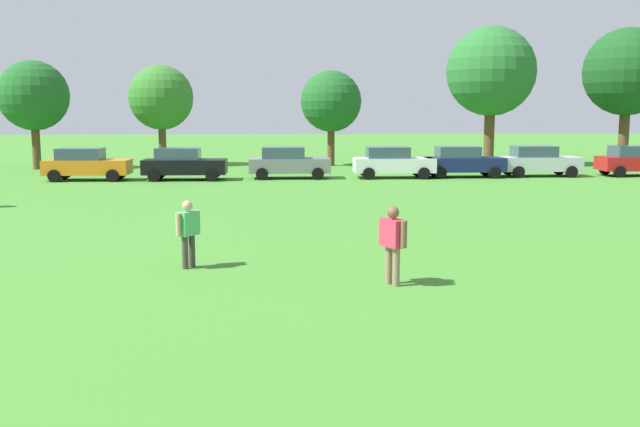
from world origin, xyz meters
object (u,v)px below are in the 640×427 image
(adult_bystander, at_px, (393,238))
(tree_center_right, at_px, (491,72))
(parked_car_red_6, at_px, (637,161))
(parked_car_orange_0, at_px, (86,164))
(parked_car_silver_5, at_px, (538,161))
(parked_car_navy_4, at_px, (462,162))
(parked_car_white_3, at_px, (392,162))
(tree_far_left, at_px, (33,96))
(tree_center_left, at_px, (331,102))
(tree_right, at_px, (627,72))
(parked_car_black_1, at_px, (183,164))
(tree_left, at_px, (161,98))
(bystander_midfield, at_px, (188,228))
(parked_car_gray_2, at_px, (288,162))

(adult_bystander, bearing_deg, tree_center_right, -50.15)
(parked_car_red_6, xyz_separation_m, tree_center_right, (-6.04, 8.07, 5.26))
(parked_car_orange_0, bearing_deg, parked_car_silver_5, 2.53)
(parked_car_navy_4, xyz_separation_m, parked_car_silver_5, (4.32, 0.30, 0.00))
(parked_car_white_3, relative_size, tree_far_left, 0.65)
(tree_center_right, bearing_deg, tree_center_left, 178.43)
(adult_bystander, bearing_deg, tree_right, -62.92)
(parked_car_black_1, height_order, tree_left, tree_left)
(parked_car_navy_4, bearing_deg, parked_car_black_1, -176.88)
(parked_car_orange_0, distance_m, parked_car_red_6, 29.91)
(tree_far_left, bearing_deg, bystander_midfield, -65.77)
(parked_car_orange_0, relative_size, tree_far_left, 0.65)
(parked_car_silver_5, xyz_separation_m, tree_left, (-22.00, 9.04, 3.57))
(tree_center_left, bearing_deg, parked_car_black_1, -131.63)
(parked_car_navy_4, relative_size, tree_center_left, 0.69)
(parked_car_black_1, bearing_deg, tree_right, 19.62)
(parked_car_white_3, distance_m, tree_far_left, 22.51)
(parked_car_orange_0, relative_size, parked_car_black_1, 1.00)
(parked_car_black_1, xyz_separation_m, tree_center_left, (8.38, 9.43, 3.33))
(parked_car_black_1, bearing_deg, parked_car_gray_2, 6.42)
(parked_car_silver_5, bearing_deg, tree_right, 44.67)
(tree_left, bearing_deg, parked_car_silver_5, -22.34)
(tree_left, bearing_deg, parked_car_white_3, -34.79)
(tree_far_left, bearing_deg, tree_left, 20.01)
(parked_car_black_1, distance_m, parked_car_gray_2, 5.52)
(parked_car_black_1, xyz_separation_m, parked_car_navy_4, (14.97, 0.82, 0.00))
(tree_far_left, bearing_deg, tree_right, 3.91)
(parked_car_navy_4, distance_m, tree_right, 17.18)
(bystander_midfield, distance_m, parked_car_white_3, 23.41)
(parked_car_white_3, relative_size, tree_right, 0.47)
(adult_bystander, height_order, parked_car_red_6, parked_car_red_6)
(parked_car_red_6, height_order, tree_left, tree_left)
(parked_car_gray_2, bearing_deg, adult_bystander, -85.29)
(adult_bystander, xyz_separation_m, parked_car_white_3, (3.64, 23.85, -0.13))
(parked_car_silver_5, relative_size, tree_far_left, 0.65)
(parked_car_red_6, bearing_deg, parked_car_white_3, -177.85)
(parked_car_navy_4, bearing_deg, parked_car_silver_5, 3.97)
(bystander_midfield, distance_m, parked_car_navy_4, 25.24)
(parked_car_navy_4, bearing_deg, tree_center_right, 65.16)
(adult_bystander, bearing_deg, tree_center_left, -32.46)
(parked_car_white_3, distance_m, tree_center_right, 12.69)
(bystander_midfield, relative_size, tree_right, 0.17)
(parked_car_white_3, height_order, tree_center_right, tree_center_right)
(parked_car_gray_2, xyz_separation_m, tree_left, (-8.20, 9.54, 3.57))
(tree_center_right, bearing_deg, parked_car_gray_2, -147.40)
(parked_car_silver_5, height_order, tree_far_left, tree_far_left)
(parked_car_orange_0, relative_size, parked_car_gray_2, 1.00)
(parked_car_navy_4, distance_m, tree_far_left, 26.11)
(parked_car_silver_5, bearing_deg, parked_car_navy_4, -176.03)
(adult_bystander, height_order, tree_right, tree_right)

